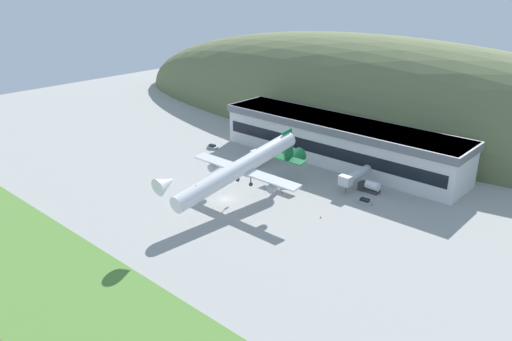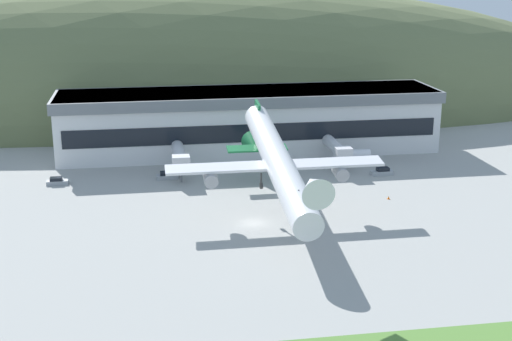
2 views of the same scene
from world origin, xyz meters
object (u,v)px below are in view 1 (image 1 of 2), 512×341
Objects in this scene: service_car_0 at (213,147)px; traffic_cone_0 at (282,192)px; jetway_0 at (267,151)px; cargo_airplane at (241,168)px; terminal_building at (339,139)px; service_car_1 at (257,160)px; fuel_truck at (370,187)px; jetway_1 at (354,176)px; service_car_2 at (364,201)px; traffic_cone_1 at (321,217)px.

service_car_0 is 7.13× the size of traffic_cone_0.
service_car_0 is (-23.83, -2.13, -3.41)m from jetway_0.
service_car_0 is (-38.36, 25.29, -9.16)m from cargo_airplane.
terminal_building is at bearing 87.27° from cargo_airplane.
service_car_0 is at bearing -154.75° from terminal_building.
service_car_1 is at bearing 148.16° from traffic_cone_0.
fuel_truck is 25.11m from traffic_cone_0.
jetway_1 is at bearing 1.11° from jetway_0.
fuel_truck is (61.19, 3.87, 0.97)m from service_car_0.
service_car_2 is 23.12m from traffic_cone_0.
terminal_building is 1.56× the size of cargo_airplane.
cargo_airplane is at bearing -140.47° from service_car_2.
terminal_building reaches higher than traffic_cone_0.
jetway_0 reaches higher than traffic_cone_0.
traffic_cone_0 is at bearing -136.57° from fuel_truck.
service_car_0 is 0.95× the size of service_car_1.
service_car_0 is 64.25m from service_car_2.
service_car_2 is (40.30, -6.15, -3.37)m from jetway_0.
jetway_0 reaches higher than fuel_truck.
service_car_0 is at bearing 176.41° from service_car_2.
fuel_truck reaches higher than service_car_1.
traffic_cone_0 is at bearing -17.27° from service_car_0.
service_car_1 reaches higher than traffic_cone_0.
cargo_airplane reaches higher than fuel_truck.
cargo_airplane reaches higher than traffic_cone_0.
traffic_cone_1 is at bearing -26.07° from service_car_1.
service_car_1 is (-2.67, -1.94, -3.38)m from jetway_0.
service_car_1 is 25.69m from traffic_cone_0.
jetway_0 reaches higher than service_car_1.
service_car_2 is at bearing -3.59° from service_car_0.
jetway_1 reaches higher than service_car_0.
traffic_cone_1 is (-0.92, -22.82, -1.27)m from fuel_truck.
jetway_1 is 35.65m from service_car_1.
fuel_truck is 10.57× the size of traffic_cone_0.
service_car_2 is (42.96, -4.21, 0.02)m from service_car_1.
traffic_cone_0 is at bearing -130.11° from jetway_1.
jetway_0 is 3.58× the size of service_car_0.
traffic_cone_0 is 1.00× the size of traffic_cone_1.
terminal_building is 5.74× the size of jetway_0.
terminal_building reaches higher than service_car_2.
traffic_cone_0 is (-13.58, -16.12, -3.71)m from jetway_1.
service_car_2 is at bearing -44.34° from terminal_building.
cargo_airplane is 32.06m from service_car_1.
traffic_cone_0 is (4.63, 11.93, -9.46)m from cargo_airplane.
terminal_building is at bearing 44.39° from service_car_1.
traffic_cone_1 is at bearing -104.46° from service_car_2.
fuel_truck is (22.84, 29.17, -8.18)m from cargo_airplane.
cargo_airplane is 46.85m from service_car_0.
jetway_0 is 25.53× the size of traffic_cone_1.
service_car_0 is 61.32m from fuel_truck.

